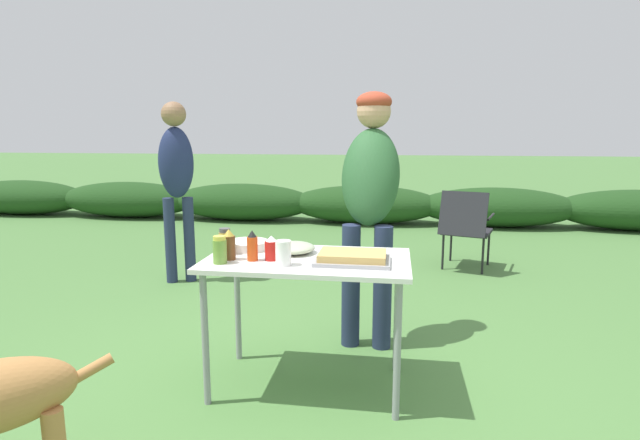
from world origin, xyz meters
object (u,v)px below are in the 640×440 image
at_px(food_tray, 353,258).
at_px(ketchup_bottle, 272,248).
at_px(folding_table, 308,272).
at_px(standing_person_in_gray_fleece, 370,188).
at_px(standing_person_in_navy_coat, 177,173).
at_px(camp_chair_green_behind_table, 466,225).
at_px(spice_jar, 225,242).
at_px(mixing_bowl, 293,248).
at_px(paper_cup_stack, 283,253).
at_px(plate_stack, 248,245).
at_px(beer_bottle, 229,245).
at_px(relish_jar, 220,250).
at_px(hot_sauce_bottle, 252,246).

height_order(food_tray, ketchup_bottle, ketchup_bottle).
distance_m(folding_table, food_tray, 0.27).
relative_size(folding_table, standing_person_in_gray_fleece, 0.65).
bearing_deg(standing_person_in_navy_coat, camp_chair_green_behind_table, -5.82).
bearing_deg(spice_jar, camp_chair_green_behind_table, 57.63).
bearing_deg(camp_chair_green_behind_table, standing_person_in_navy_coat, -145.38).
bearing_deg(folding_table, camp_chair_green_behind_table, 65.64).
relative_size(ketchup_bottle, standing_person_in_navy_coat, 0.08).
relative_size(spice_jar, camp_chair_green_behind_table, 0.18).
distance_m(mixing_bowl, paper_cup_stack, 0.27).
bearing_deg(folding_table, plate_stack, 157.91).
distance_m(paper_cup_stack, ketchup_bottle, 0.13).
bearing_deg(spice_jar, beer_bottle, -60.44).
bearing_deg(folding_table, standing_person_in_gray_fleece, 66.95).
relative_size(food_tray, standing_person_in_navy_coat, 0.23).
height_order(food_tray, relish_jar, relish_jar).
height_order(plate_stack, relish_jar, relish_jar).
relative_size(spice_jar, standing_person_in_gray_fleece, 0.09).
distance_m(mixing_bowl, standing_person_in_navy_coat, 2.24).
bearing_deg(ketchup_bottle, beer_bottle, -173.91).
bearing_deg(ketchup_bottle, plate_stack, 131.87).
xyz_separation_m(food_tray, hot_sauce_bottle, (-0.53, -0.04, 0.05)).
xyz_separation_m(beer_bottle, spice_jar, (-0.06, 0.10, -0.01)).
height_order(folding_table, plate_stack, plate_stack).
bearing_deg(standing_person_in_navy_coat, hot_sauce_bottle, -78.84).
relative_size(relish_jar, camp_chair_green_behind_table, 0.17).
distance_m(folding_table, standing_person_in_gray_fleece, 0.85).
bearing_deg(paper_cup_stack, camp_chair_green_behind_table, 65.25).
distance_m(mixing_bowl, ketchup_bottle, 0.19).
height_order(hot_sauce_bottle, camp_chair_green_behind_table, hot_sauce_bottle).
bearing_deg(camp_chair_green_behind_table, ketchup_bottle, -99.24).
relative_size(plate_stack, spice_jar, 1.64).
bearing_deg(plate_stack, folding_table, -22.09).
height_order(food_tray, standing_person_in_gray_fleece, standing_person_in_gray_fleece).
distance_m(food_tray, hot_sauce_bottle, 0.53).
height_order(ketchup_bottle, spice_jar, spice_jar).
distance_m(beer_bottle, relish_jar, 0.09).
bearing_deg(relish_jar, hot_sauce_bottle, 28.55).
bearing_deg(camp_chair_green_behind_table, paper_cup_stack, -97.01).
bearing_deg(beer_bottle, camp_chair_green_behind_table, 59.56).
distance_m(plate_stack, paper_cup_stack, 0.43).
distance_m(hot_sauce_bottle, standing_person_in_navy_coat, 2.29).
relative_size(food_tray, relish_jar, 2.70).
relative_size(paper_cup_stack, standing_person_in_gray_fleece, 0.08).
bearing_deg(paper_cup_stack, hot_sauce_bottle, 158.77).
distance_m(food_tray, plate_stack, 0.66).
bearing_deg(plate_stack, beer_bottle, -96.47).
distance_m(folding_table, mixing_bowl, 0.18).
xyz_separation_m(food_tray, camp_chair_green_behind_table, (0.94, 2.68, -0.30)).
bearing_deg(beer_bottle, food_tray, 3.08).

